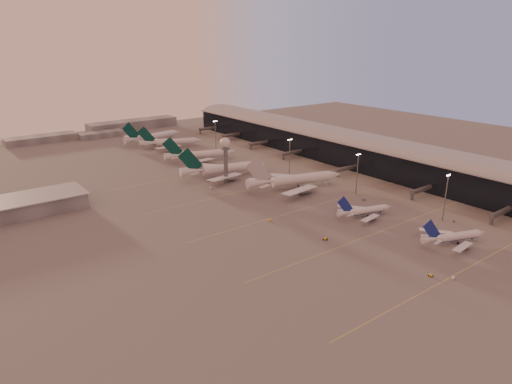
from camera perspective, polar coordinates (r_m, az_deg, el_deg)
ground at (r=207.60m, az=13.81°, el=-7.11°), size 700.00×700.00×0.00m
taxiway_markings at (r=262.50m, az=8.61°, el=-1.21°), size 180.00×185.25×0.02m
terminal at (r=349.91m, az=11.39°, el=5.47°), size 57.00×362.00×23.04m
hangar at (r=269.91m, az=-29.05°, el=-1.91°), size 82.00×27.00×8.50m
radar_tower at (r=288.61m, az=-3.84°, el=5.14°), size 6.40×6.40×31.10m
mast_a at (r=247.89m, az=22.64°, el=-0.34°), size 3.60×0.56×25.00m
mast_b at (r=275.46m, az=12.56°, el=2.51°), size 3.60×0.56×25.00m
mast_c at (r=309.14m, az=4.22°, el=4.67°), size 3.60×0.56×25.00m
mast_d at (r=378.61m, az=-5.08°, el=7.26°), size 3.60×0.56×25.00m
distant_horizon at (r=472.85m, az=-18.01°, el=7.50°), size 165.00×37.50×9.00m
narrowbody_near at (r=225.60m, az=23.51°, el=-5.29°), size 33.14×25.97×13.50m
narrowbody_mid at (r=244.29m, az=13.44°, el=-2.41°), size 32.60×25.67×13.02m
widebody_white at (r=282.99m, az=4.96°, el=1.25°), size 62.97×49.80×22.66m
greentail_a at (r=307.08m, az=-3.99°, el=2.68°), size 59.80×47.74×22.09m
greentail_b at (r=348.06m, az=-6.90°, el=4.46°), size 54.60×43.51×20.31m
greentail_c at (r=395.37m, az=-10.55°, el=5.98°), size 51.46×40.87×19.43m
greentail_d at (r=418.24m, az=-12.67°, el=6.58°), size 58.66×46.97×21.47m
gsv_truck_a at (r=194.83m, az=23.50°, el=-9.62°), size 5.70×2.20×2.30m
gsv_tug_near at (r=193.42m, az=21.00°, el=-9.73°), size 2.37×3.45×0.91m
gsv_catering_a at (r=251.57m, az=23.56°, el=-2.99°), size 5.91×4.06×4.45m
gsv_tug_mid at (r=213.70m, az=8.66°, el=-5.82°), size 3.95×4.61×1.13m
gsv_truck_b at (r=268.62m, az=13.37°, el=-0.77°), size 6.04×2.44×2.41m
gsv_truck_c at (r=232.35m, az=1.71°, el=-3.35°), size 5.85×5.88×2.47m
gsv_catering_b at (r=293.68m, az=9.16°, el=1.29°), size 4.69×2.90×3.57m
gsv_truck_d at (r=282.83m, az=-5.81°, el=0.62°), size 3.52×5.94×2.26m
gsv_tug_hangar at (r=334.26m, az=-2.48°, el=3.44°), size 4.02×3.32×0.99m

